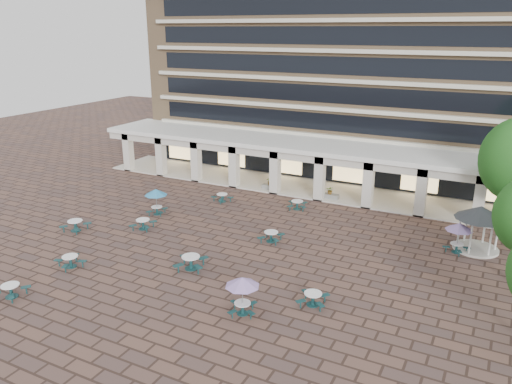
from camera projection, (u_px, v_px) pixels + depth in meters
ground at (226, 248)px, 33.85m from camera, size 120.00×120.00×0.00m
apartment_building at (348, 45)px, 51.46m from camera, size 40.00×15.50×25.20m
retail_arcade at (307, 158)px, 45.43m from camera, size 42.00×6.60×4.40m
picnic_table_0 at (75, 225)px, 36.63m from camera, size 1.90×1.90×0.80m
picnic_table_1 at (11, 290)px, 27.58m from camera, size 1.83×1.83×0.74m
picnic_table_2 at (191, 261)px, 30.80m from camera, size 2.27×2.27×0.85m
picnic_table_4 at (156, 193)px, 39.47m from camera, size 1.83×1.83×2.11m
picnic_table_5 at (70, 260)px, 31.08m from camera, size 2.00×2.00×0.74m
picnic_table_6 at (242, 283)px, 25.52m from camera, size 1.82×1.82×2.10m
picnic_table_7 at (313, 298)px, 26.77m from camera, size 1.77×1.77×0.73m
picnic_table_9 at (143, 223)px, 36.97m from camera, size 1.92×1.92×0.75m
picnic_table_10 at (271, 236)px, 34.79m from camera, size 1.75×1.75×0.73m
picnic_table_11 at (459, 228)px, 32.68m from camera, size 1.79×1.79×2.07m
picnic_table_12 at (222, 197)px, 42.85m from camera, size 1.91×1.91×0.70m
picnic_table_13 at (297, 204)px, 41.04m from camera, size 1.91×1.91×0.72m
gazebo at (480, 218)px, 32.92m from camera, size 3.30×3.30×3.07m
planter_left at (270, 185)px, 45.84m from camera, size 1.50×0.74×1.21m
planter_right at (330, 194)px, 43.34m from camera, size 1.50×0.66×1.22m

